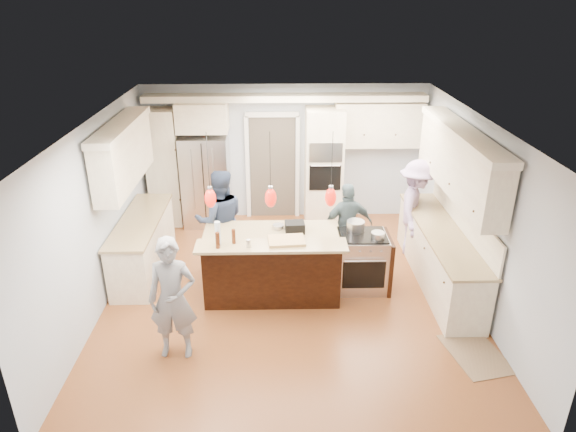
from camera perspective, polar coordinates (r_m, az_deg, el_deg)
name	(u,v)px	position (r m, az deg, el deg)	size (l,w,h in m)	color
ground_plane	(289,292)	(8.11, 0.06, -8.46)	(6.00, 6.00, 0.00)	#985729
room_shell	(289,183)	(7.29, 0.06, 3.68)	(5.54, 6.04, 2.72)	#B2BCC6
refrigerator	(206,181)	(10.18, -9.07, 3.88)	(0.90, 0.70, 1.80)	#B7B7BC
oven_column	(324,167)	(10.07, 3.99, 5.42)	(0.72, 0.69, 2.30)	#F2E8C4
back_upper_cabinets	(246,141)	(9.98, -4.65, 8.35)	(5.30, 0.61, 2.54)	#F2E8C4
right_counter_run	(446,221)	(8.28, 17.17, -0.58)	(0.64, 3.10, 2.51)	#F2E8C4
left_cabinets	(136,211)	(8.63, -16.53, 0.50)	(0.64, 2.30, 2.51)	#F2E8C4
kitchen_island	(272,263)	(7.92, -1.76, -5.24)	(2.10, 1.46, 1.12)	black
island_range	(363,261)	(8.11, 8.29, -4.99)	(0.82, 0.71, 0.92)	#B7B7BC
pendant_lights	(271,198)	(6.82, -1.94, 2.06)	(1.75, 0.15, 1.03)	black
person_bar_end	(173,299)	(6.60, -12.70, -8.98)	(0.60, 0.39, 1.65)	slate
person_far_left	(220,220)	(8.49, -7.52, -0.46)	(0.84, 0.65, 1.73)	#2B3754
person_far_right	(347,226)	(8.57, 6.62, -1.08)	(0.87, 0.36, 1.48)	#4A6068
person_range_side	(415,208)	(9.17, 13.96, 0.88)	(1.11, 0.64, 1.72)	#A085B3
floor_rug	(476,354)	(7.31, 20.15, -14.19)	(0.64, 0.93, 0.01)	olive
water_bottle	(218,233)	(7.06, -7.80, -1.93)	(0.08, 0.08, 0.34)	silver
beer_bottle_a	(218,236)	(7.10, -7.80, -2.23)	(0.06, 0.06, 0.24)	#461D0C
beer_bottle_b	(218,240)	(6.99, -7.83, -2.69)	(0.06, 0.06, 0.23)	#461D0C
beer_bottle_c	(234,236)	(7.10, -6.06, -2.27)	(0.05, 0.05, 0.21)	#461D0C
drink_can	(248,243)	(7.00, -4.43, -3.05)	(0.06, 0.06, 0.12)	#B7B7BC
cutting_board	(287,241)	(7.14, -0.17, -2.74)	(0.50, 0.36, 0.04)	tan
pot_large	(356,226)	(7.96, 7.52, -1.11)	(0.27, 0.27, 0.16)	#B7B7BC
pot_small	(378,235)	(7.78, 9.94, -2.14)	(0.20, 0.20, 0.10)	#B7B7BC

